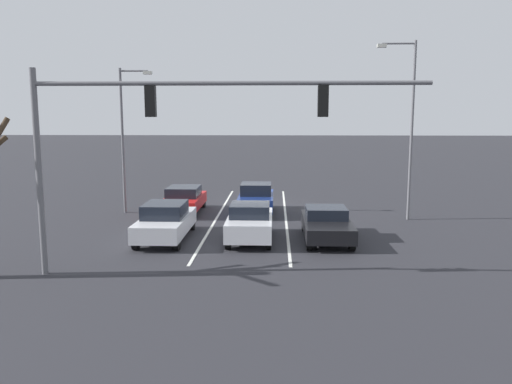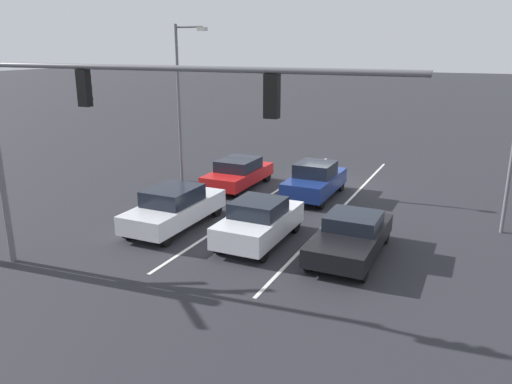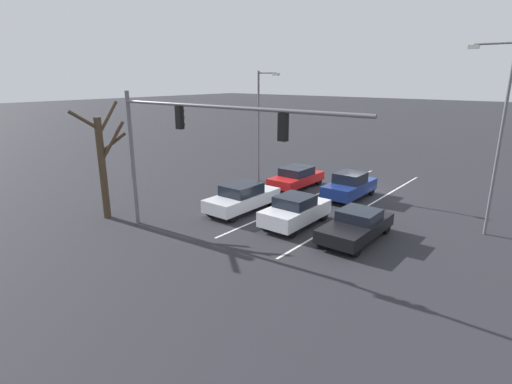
% 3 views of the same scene
% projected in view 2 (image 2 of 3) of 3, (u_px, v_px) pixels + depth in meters
% --- Properties ---
extents(ground_plane, '(240.00, 240.00, 0.00)m').
position_uv_depth(ground_plane, '(324.00, 186.00, 24.52)').
color(ground_plane, '#28282D').
extents(lane_stripe_left_divider, '(0.12, 17.80, 0.01)m').
position_uv_depth(lane_stripe_left_divider, '(343.00, 207.00, 21.28)').
color(lane_stripe_left_divider, silver).
rests_on(lane_stripe_left_divider, ground_plane).
extents(lane_stripe_center_divider, '(0.12, 17.80, 0.01)m').
position_uv_depth(lane_stripe_center_divider, '(268.00, 197.00, 22.71)').
color(lane_stripe_center_divider, silver).
rests_on(lane_stripe_center_divider, ground_plane).
extents(car_black_leftlane_front, '(1.89, 4.38, 1.35)m').
position_uv_depth(car_black_leftlane_front, '(351.00, 236.00, 16.17)').
color(car_black_leftlane_front, black).
rests_on(car_black_leftlane_front, ground_plane).
extents(car_silver_rightlane_front, '(1.84, 4.62, 1.56)m').
position_uv_depth(car_silver_rightlane_front, '(174.00, 207.00, 18.73)').
color(car_silver_rightlane_front, silver).
rests_on(car_silver_rightlane_front, ground_plane).
extents(car_white_midlane_front, '(1.82, 4.03, 1.56)m').
position_uv_depth(car_white_midlane_front, '(259.00, 221.00, 17.23)').
color(car_white_midlane_front, silver).
rests_on(car_white_midlane_front, ground_plane).
extents(car_red_rightlane_second, '(1.87, 4.28, 1.41)m').
position_uv_depth(car_red_rightlane_second, '(238.00, 173.00, 24.06)').
color(car_red_rightlane_second, red).
rests_on(car_red_rightlane_second, ground_plane).
extents(car_navy_midlane_second, '(1.82, 4.15, 1.61)m').
position_uv_depth(car_navy_midlane_second, '(315.00, 180.00, 22.45)').
color(car_navy_midlane_second, navy).
rests_on(car_navy_midlane_second, ground_plane).
extents(traffic_signal_gantry, '(12.29, 0.37, 6.58)m').
position_uv_depth(traffic_signal_gantry, '(91.00, 115.00, 13.04)').
color(traffic_signal_gantry, slate).
rests_on(traffic_signal_gantry, ground_plane).
extents(street_lamp_right_shoulder, '(1.74, 0.24, 7.60)m').
position_uv_depth(street_lamp_right_shoulder, '(182.00, 94.00, 24.13)').
color(street_lamp_right_shoulder, slate).
rests_on(street_lamp_right_shoulder, ground_plane).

